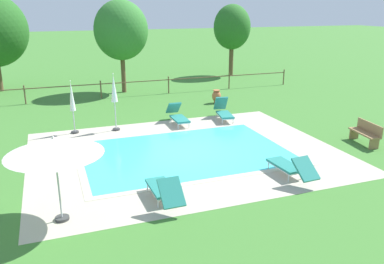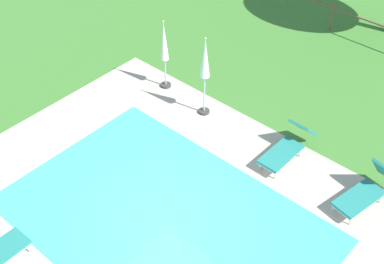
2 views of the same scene
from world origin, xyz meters
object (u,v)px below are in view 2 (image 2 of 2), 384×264
(sun_lounger_north_far, at_px, (366,191))
(patio_umbrella_closed_row_mid_west, at_px, (164,46))
(sun_lounger_north_near_steps, at_px, (287,147))
(patio_umbrella_closed_row_west, at_px, (205,64))

(sun_lounger_north_far, height_order, patio_umbrella_closed_row_mid_west, patio_umbrella_closed_row_mid_west)
(sun_lounger_north_near_steps, relative_size, sun_lounger_north_far, 1.03)
(sun_lounger_north_near_steps, height_order, patio_umbrella_closed_row_west, patio_umbrella_closed_row_west)
(sun_lounger_north_near_steps, height_order, patio_umbrella_closed_row_mid_west, patio_umbrella_closed_row_mid_west)
(sun_lounger_north_near_steps, distance_m, sun_lounger_north_far, 2.28)
(sun_lounger_north_near_steps, height_order, sun_lounger_north_far, sun_lounger_north_far)
(sun_lounger_north_far, height_order, patio_umbrella_closed_row_west, patio_umbrella_closed_row_west)
(sun_lounger_north_far, xyz_separation_m, patio_umbrella_closed_row_mid_west, (-6.87, 0.27, 1.04))
(sun_lounger_north_far, bearing_deg, patio_umbrella_closed_row_mid_west, 177.77)
(sun_lounger_north_near_steps, distance_m, patio_umbrella_closed_row_west, 3.14)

